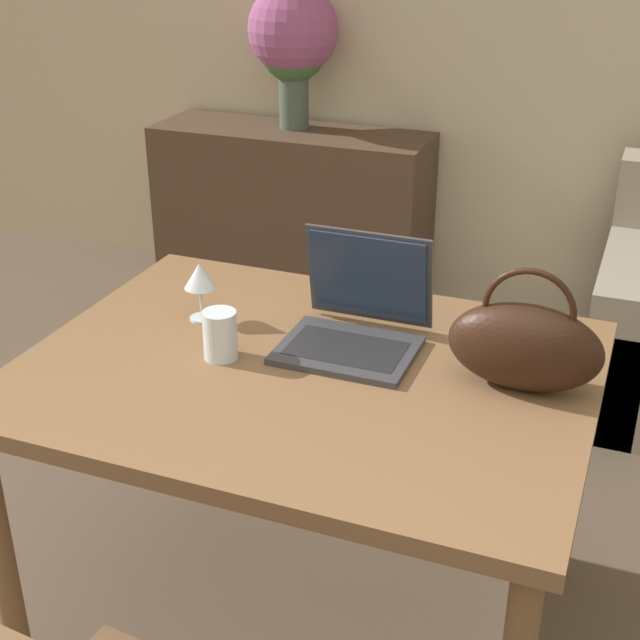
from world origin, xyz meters
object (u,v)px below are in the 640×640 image
Objects in this scene: drinking_glass at (220,335)px; laptop at (357,315)px; handbag at (525,345)px; wine_glass at (200,278)px; flower_vase at (293,38)px.

laptop is at bearing 36.12° from drinking_glass.
laptop is at bearing 168.61° from handbag.
wine_glass is 0.45× the size of handbag.
laptop is at bearing -62.93° from flower_vase.
wine_glass is at bearing -175.85° from laptop.
handbag is at bearing -54.95° from flower_vase.
laptop is 0.94× the size of handbag.
handbag is 0.54× the size of flower_vase.
flower_vase reaches higher than laptop.
drinking_glass is 0.67m from handbag.
handbag is at bearing -3.71° from wine_glass.
wine_glass is at bearing 129.92° from drinking_glass.
handbag reaches higher than laptop.
drinking_glass is 0.77× the size of wine_glass.
handbag is (0.40, -0.08, 0.03)m from laptop.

